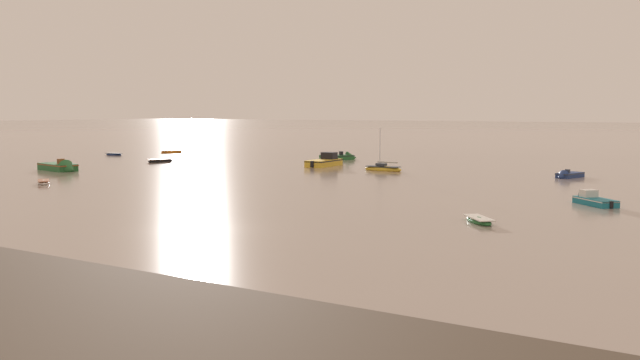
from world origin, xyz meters
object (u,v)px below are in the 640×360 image
Objects in this scene: motorboat_moored_1 at (567,176)px; sailboat_moored_0 at (383,169)px; motorboat_moored_2 at (342,158)px; motorboat_moored_5 at (590,201)px; rowboat_moored_6 at (479,221)px; motorboat_moored_3 at (328,163)px; rowboat_moored_3 at (172,152)px; rowboat_moored_2 at (114,154)px; rowboat_moored_4 at (44,182)px; rowboat_moored_0 at (160,161)px; motorboat_moored_0 at (62,168)px.

sailboat_moored_0 is (-20.35, -2.38, 0.04)m from motorboat_moored_1.
motorboat_moored_5 is at bearing -92.08° from motorboat_moored_2.
sailboat_moored_0 is at bearing -5.40° from rowboat_moored_6.
rowboat_moored_6 is (30.71, -33.28, -0.25)m from motorboat_moored_3.
rowboat_moored_6 is (34.36, -43.45, -0.12)m from motorboat_moored_2.
rowboat_moored_3 is at bearing -13.60° from sailboat_moored_0.
rowboat_moored_4 reaches higher than rowboat_moored_2.
motorboat_moored_1 is 1.38× the size of rowboat_moored_4.
rowboat_moored_3 reaches higher than rowboat_moored_2.
motorboat_moored_1 is at bearing -107.00° from rowboat_moored_4.
sailboat_moored_0 reaches higher than rowboat_moored_3.
motorboat_moored_3 is (35.97, -9.28, 0.23)m from rowboat_moored_3.
rowboat_moored_0 is at bearing 31.48° from motorboat_moored_5.
rowboat_moored_3 is at bearing -25.41° from rowboat_moored_4.
rowboat_moored_0 is 1.31× the size of rowboat_moored_2.
motorboat_moored_3 is at bearing -75.46° from rowboat_moored_4.
rowboat_moored_6 is at bearing 126.82° from sailboat_moored_0.
rowboat_moored_4 is at bearing 48.80° from rowboat_moored_6.
rowboat_moored_2 is 77.41m from rowboat_moored_6.
rowboat_moored_6 is at bearing 19.64° from motorboat_moored_1.
motorboat_moored_1 is 0.79× the size of motorboat_moored_2.
rowboat_moored_0 reaches higher than rowboat_moored_2.
rowboat_moored_3 is at bearing -80.78° from motorboat_moored_1.
motorboat_moored_2 is 10.81m from motorboat_moored_3.
rowboat_moored_0 is at bearing -65.52° from motorboat_moored_1.
rowboat_moored_2 is at bearing -72.51° from motorboat_moored_1.
rowboat_moored_3 is (3.34, 9.54, 0.03)m from rowboat_moored_2.
rowboat_moored_3 reaches higher than rowboat_moored_4.
rowboat_moored_4 is at bearing -33.37° from motorboat_moored_0.
motorboat_moored_3 reaches higher than rowboat_moored_0.
rowboat_moored_6 is (43.44, -0.41, 0.00)m from rowboat_moored_4.
rowboat_moored_0 is 27.99m from rowboat_moored_4.
rowboat_moored_6 is at bearing -105.38° from motorboat_moored_2.
motorboat_moored_1 is at bearing -69.74° from rowboat_moored_0.
motorboat_moored_5 is at bearing -60.35° from rowboat_moored_6.
rowboat_moored_6 is at bearing 148.07° from rowboat_moored_2.
motorboat_moored_0 reaches higher than rowboat_moored_3.
motorboat_moored_2 is (-33.30, 10.77, 0.06)m from motorboat_moored_1.
motorboat_moored_0 reaches higher than motorboat_moored_1.
rowboat_moored_4 is at bearing 55.16° from sailboat_moored_0.
sailboat_moored_0 is at bearing 170.11° from rowboat_moored_2.
motorboat_moored_5 is (38.89, -30.78, -0.01)m from motorboat_moored_2.
sailboat_moored_0 is at bearing 10.70° from motorboat_moored_5.
rowboat_moored_6 is (53.64, -10.45, -0.18)m from motorboat_moored_0.
motorboat_moored_2 is at bearing 6.53° from motorboat_moored_5.
rowboat_moored_3 is 48.13m from rowboat_moored_4.
rowboat_moored_0 is 23.83m from motorboat_moored_3.
sailboat_moored_0 is (48.61, -2.73, 0.10)m from rowboat_moored_2.
rowboat_moored_0 reaches higher than rowboat_moored_3.
rowboat_moored_2 is 0.89× the size of rowboat_moored_3.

